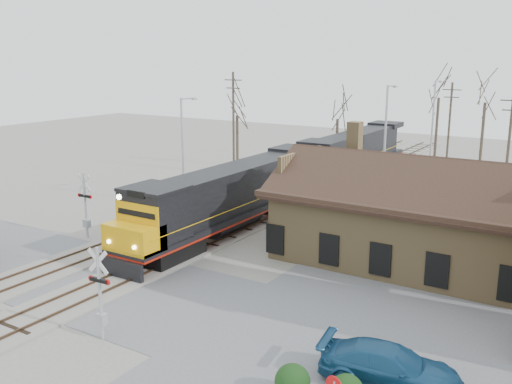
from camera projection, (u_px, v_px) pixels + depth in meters
ground at (111, 285)px, 30.36m from camera, size 140.00×140.00×0.00m
road at (111, 285)px, 30.36m from camera, size 60.00×9.00×0.03m
parking_lot at (481, 341)px, 24.33m from camera, size 22.00×26.00×0.03m
track_main at (259, 218)px, 42.70m from camera, size 3.40×90.00×0.24m
track_siding at (211, 210)px, 45.03m from camera, size 3.40×90.00×0.24m
depot at (405, 222)px, 33.48m from camera, size 15.20×9.31×7.90m
locomotive_lead at (227, 198)px, 38.70m from camera, size 3.17×21.24×4.72m
locomotive_trailing at (351, 154)px, 56.42m from camera, size 3.17×21.24×4.47m
crossbuck_near at (100, 297)px, 24.06m from camera, size 1.19×0.31×4.16m
crossbuck_far at (86, 208)px, 37.83m from camera, size 1.27×0.33×4.44m
parked_car at (390, 367)px, 20.90m from camera, size 5.48×2.87×1.52m
hedge_a at (292, 382)px, 20.13m from camera, size 1.28×1.28×1.28m
streetlight_a at (184, 146)px, 45.50m from camera, size 0.25×2.04×8.73m
streetlight_b at (385, 142)px, 43.78m from camera, size 0.25×2.04×9.79m
streetlight_c at (433, 129)px, 52.04m from camera, size 0.25×2.04×9.81m
utility_pole_a at (233, 122)px, 57.71m from camera, size 2.00×0.24×10.41m
utility_pole_b at (449, 123)px, 62.24m from camera, size 2.00×0.24×9.20m
utility_pole_c at (509, 143)px, 47.70m from camera, size 2.00×0.24×9.15m
tree_a at (237, 107)px, 62.15m from camera, size 3.75×3.75×9.18m
tree_b at (338, 111)px, 61.51m from camera, size 3.53×3.53×8.64m
tree_c at (440, 87)px, 65.36m from camera, size 4.85×4.85×11.89m
tree_d at (486, 91)px, 60.10m from camera, size 4.76×4.76×11.67m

